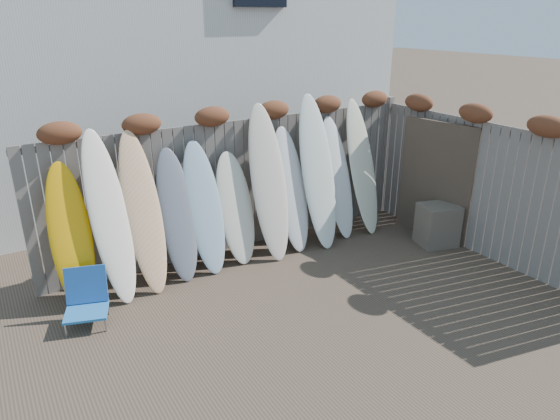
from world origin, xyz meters
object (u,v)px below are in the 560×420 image
beach_chair (86,298)px  lattice_panel (435,181)px  wooden_crate (438,225)px  surfboard_0 (71,237)px

beach_chair → lattice_panel: (5.38, -0.39, 0.65)m
wooden_crate → lattice_panel: bearing=58.8°
surfboard_0 → wooden_crate: bearing=-8.3°
wooden_crate → lattice_panel: 0.71m
lattice_panel → beach_chair: bearing=164.8°
lattice_panel → surfboard_0: lattice_panel is taller
beach_chair → wooden_crate: (5.20, -0.69, 0.04)m
beach_chair → lattice_panel: lattice_panel is taller
beach_chair → wooden_crate: size_ratio=0.96×
beach_chair → surfboard_0: size_ratio=0.34×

